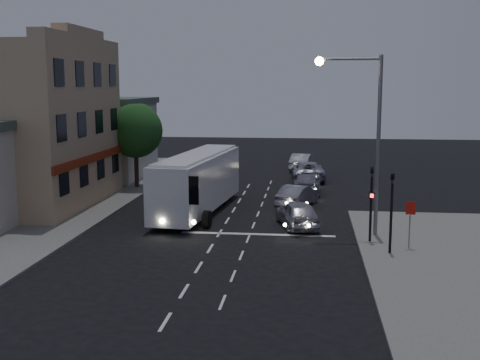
# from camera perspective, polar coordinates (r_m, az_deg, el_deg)

# --- Properties ---
(ground) EXTENTS (120.00, 120.00, 0.00)m
(ground) POSITION_cam_1_polar(r_m,az_deg,el_deg) (29.61, -2.53, -6.00)
(ground) COLOR black
(sidewalk_far) EXTENTS (12.00, 50.00, 0.12)m
(sidewalk_far) POSITION_cam_1_polar(r_m,az_deg,el_deg) (40.98, -18.95, -2.19)
(sidewalk_far) COLOR slate
(sidewalk_far) RESTS_ON ground
(road_markings) EXTENTS (8.00, 30.55, 0.01)m
(road_markings) POSITION_cam_1_polar(r_m,az_deg,el_deg) (32.63, 0.62, -4.57)
(road_markings) COLOR silver
(road_markings) RESTS_ON ground
(tour_bus) EXTENTS (3.62, 11.88, 3.59)m
(tour_bus) POSITION_cam_1_polar(r_m,az_deg,el_deg) (36.43, -3.99, -0.06)
(tour_bus) COLOR white
(tour_bus) RESTS_ON ground
(car_suv) EXTENTS (2.81, 4.67, 1.49)m
(car_suv) POSITION_cam_1_polar(r_m,az_deg,el_deg) (32.78, 5.50, -3.22)
(car_suv) COLOR #AAAAB4
(car_suv) RESTS_ON ground
(car_sedan_a) EXTENTS (2.77, 4.50, 1.40)m
(car_sedan_a) POSITION_cam_1_polar(r_m,az_deg,el_deg) (38.42, 5.47, -1.49)
(car_sedan_a) COLOR gray
(car_sedan_a) RESTS_ON ground
(car_sedan_b) EXTENTS (2.04, 4.84, 1.39)m
(car_sedan_b) POSITION_cam_1_polar(r_m,az_deg,el_deg) (43.24, 6.35, -0.33)
(car_sedan_b) COLOR gray
(car_sedan_b) RESTS_ON ground
(car_sedan_c) EXTENTS (2.84, 5.62, 1.52)m
(car_sedan_c) POSITION_cam_1_polar(r_m,az_deg,el_deg) (49.30, 6.45, 0.88)
(car_sedan_c) COLOR #A9AEBC
(car_sedan_c) RESTS_ON ground
(car_extra) EXTENTS (2.25, 4.94, 1.57)m
(car_extra) POSITION_cam_1_polar(r_m,az_deg,el_deg) (54.51, 5.88, 1.69)
(car_extra) COLOR silver
(car_extra) RESTS_ON ground
(traffic_signal_main) EXTENTS (0.25, 0.35, 4.10)m
(traffic_signal_main) POSITION_cam_1_polar(r_m,az_deg,el_deg) (29.65, 12.35, -1.39)
(traffic_signal_main) COLOR black
(traffic_signal_main) RESTS_ON sidewalk_near
(traffic_signal_side) EXTENTS (0.18, 0.15, 4.10)m
(traffic_signal_side) POSITION_cam_1_polar(r_m,az_deg,el_deg) (27.80, 14.18, -2.14)
(traffic_signal_side) COLOR black
(traffic_signal_side) RESTS_ON sidewalk_near
(regulatory_sign) EXTENTS (0.45, 0.12, 2.20)m
(regulatory_sign) POSITION_cam_1_polar(r_m,az_deg,el_deg) (29.04, 15.83, -3.39)
(regulatory_sign) COLOR slate
(regulatory_sign) RESTS_ON sidewalk_near
(streetlight) EXTENTS (3.32, 0.44, 9.00)m
(streetlight) POSITION_cam_1_polar(r_m,az_deg,el_deg) (30.63, 11.81, 5.20)
(streetlight) COLOR slate
(streetlight) RESTS_ON sidewalk_near
(main_building) EXTENTS (10.12, 12.00, 11.00)m
(main_building) POSITION_cam_1_polar(r_m,az_deg,el_deg) (40.78, -20.54, 4.91)
(main_building) COLOR tan
(main_building) RESTS_ON sidewalk_far
(low_building_north) EXTENTS (9.40, 9.40, 6.50)m
(low_building_north) POSITION_cam_1_polar(r_m,az_deg,el_deg) (51.69, -13.95, 3.98)
(low_building_north) COLOR beige
(low_building_north) RESTS_ON sidewalk_far
(street_tree) EXTENTS (4.00, 4.00, 6.20)m
(street_tree) POSITION_cam_1_polar(r_m,az_deg,el_deg) (45.22, -9.89, 4.84)
(street_tree) COLOR black
(street_tree) RESTS_ON sidewalk_far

